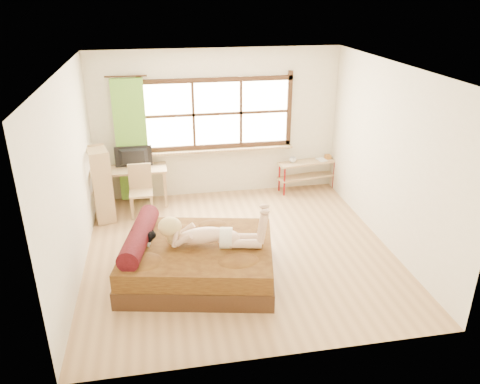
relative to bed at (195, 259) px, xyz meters
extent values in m
plane|color=#9E754C|center=(0.71, 0.56, -0.27)|extent=(4.50, 4.50, 0.00)
plane|color=white|center=(0.71, 0.56, 2.43)|extent=(4.50, 4.50, 0.00)
plane|color=silver|center=(0.71, 2.81, 1.08)|extent=(4.50, 0.00, 4.50)
plane|color=silver|center=(0.71, -1.69, 1.08)|extent=(4.50, 0.00, 4.50)
plane|color=silver|center=(-1.54, 0.56, 1.08)|extent=(0.00, 4.50, 4.50)
plane|color=silver|center=(2.96, 0.56, 1.08)|extent=(0.00, 4.50, 4.50)
cube|color=#FFEDBF|center=(0.71, 2.80, 1.28)|extent=(2.60, 0.01, 1.30)
cube|color=#A17457|center=(0.71, 2.73, 0.61)|extent=(2.80, 0.16, 0.04)
cube|color=#4F8E26|center=(-0.84, 2.69, 0.88)|extent=(0.55, 0.10, 2.20)
cube|color=black|center=(0.05, -0.01, -0.15)|extent=(2.28, 1.96, 0.25)
cube|color=#361B0C|center=(0.05, -0.01, 0.10)|extent=(2.23, 1.93, 0.25)
cylinder|color=black|center=(-0.71, 0.15, 0.35)|extent=(0.55, 1.39, 0.28)
cube|color=#A17457|center=(-0.83, 2.51, 0.41)|extent=(1.13, 0.52, 0.04)
cube|color=#A17457|center=(-1.35, 2.30, 0.07)|extent=(0.05, 0.05, 0.68)
cube|color=#A17457|center=(-0.32, 2.30, 0.07)|extent=(0.05, 0.05, 0.68)
cube|color=#A17457|center=(-1.35, 2.71, 0.07)|extent=(0.05, 0.05, 0.68)
cube|color=#A17457|center=(-0.32, 2.71, 0.07)|extent=(0.05, 0.05, 0.68)
imported|color=black|center=(-0.83, 2.56, 0.62)|extent=(0.65, 0.09, 0.37)
cube|color=#A17457|center=(-0.73, 2.06, 0.14)|extent=(0.40, 0.40, 0.04)
cube|color=#A17457|center=(-0.74, 2.23, 0.39)|extent=(0.39, 0.04, 0.45)
cube|color=#A17457|center=(-0.90, 1.89, -0.07)|extent=(0.04, 0.04, 0.39)
cube|color=#A17457|center=(-0.56, 1.89, -0.07)|extent=(0.04, 0.04, 0.39)
cube|color=#A17457|center=(-0.90, 2.22, -0.07)|extent=(0.04, 0.04, 0.39)
cube|color=#A17457|center=(-0.57, 2.22, -0.07)|extent=(0.04, 0.04, 0.39)
cube|color=#A17457|center=(2.42, 2.63, 0.29)|extent=(1.20, 0.49, 0.04)
cube|color=#A17457|center=(2.42, 2.63, 0.00)|extent=(1.20, 0.49, 0.03)
cylinder|color=maroon|center=(1.91, 2.42, 0.02)|extent=(0.03, 0.03, 0.58)
cylinder|color=maroon|center=(2.97, 2.60, 0.02)|extent=(0.03, 0.03, 0.58)
cylinder|color=maroon|center=(1.87, 2.65, 0.02)|extent=(0.03, 0.03, 0.58)
cylinder|color=maroon|center=(2.93, 2.83, 0.02)|extent=(0.03, 0.03, 0.58)
cube|color=#C07930|center=(2.85, 2.70, 0.35)|extent=(0.11, 0.11, 0.08)
imported|color=gray|center=(2.12, 2.63, 0.36)|extent=(0.15, 0.15, 0.10)
imported|color=gray|center=(2.62, 2.63, 0.32)|extent=(0.20, 0.25, 0.02)
cube|color=#A17457|center=(-1.37, 2.03, -0.22)|extent=(0.42, 0.57, 0.03)
cube|color=#A17457|center=(-1.37, 2.03, 0.17)|extent=(0.42, 0.57, 0.03)
cube|color=#A17457|center=(-1.37, 2.03, 0.56)|extent=(0.42, 0.57, 0.03)
cube|color=#A17457|center=(-1.37, 2.03, 0.94)|extent=(0.42, 0.57, 0.03)
cube|color=#A17457|center=(-1.31, 1.78, 0.36)|extent=(0.30, 0.10, 1.24)
cube|color=#A17457|center=(-1.43, 2.28, 0.36)|extent=(0.30, 0.10, 1.24)
camera|label=1|loc=(-0.37, -5.46, 3.38)|focal=35.00mm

